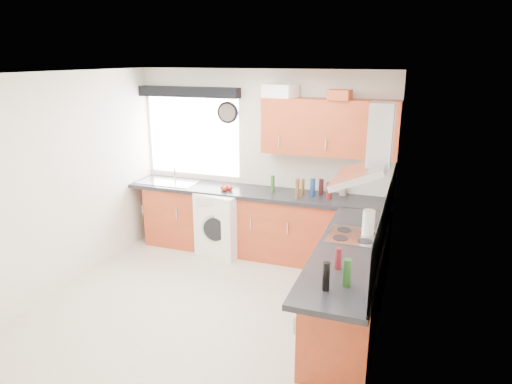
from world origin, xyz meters
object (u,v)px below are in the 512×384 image
at_px(oven, 351,280).
at_px(extractor_hood, 371,153).
at_px(upper_cabinets, 329,127).
at_px(washing_machine, 224,222).

xyz_separation_m(oven, extractor_hood, (0.10, -0.00, 1.34)).
bearing_deg(extractor_hood, upper_cabinets, 116.13).
distance_m(oven, extractor_hood, 1.35).
height_order(extractor_hood, upper_cabinets, upper_cabinets).
xyz_separation_m(oven, upper_cabinets, (-0.55, 1.32, 1.38)).
distance_m(upper_cabinets, washing_machine, 1.94).
relative_size(oven, washing_machine, 0.96).
bearing_deg(extractor_hood, washing_machine, 151.47).
distance_m(oven, washing_machine, 2.22).
bearing_deg(oven, upper_cabinets, 112.54).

